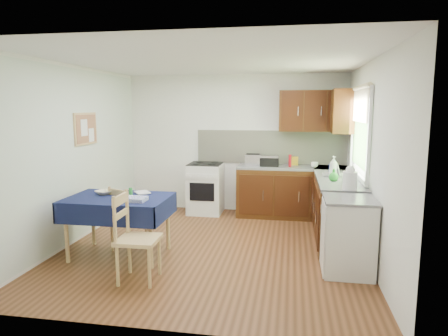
% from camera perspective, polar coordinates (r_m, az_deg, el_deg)
% --- Properties ---
extents(floor, '(4.20, 4.20, 0.00)m').
position_cam_1_polar(floor, '(5.60, -1.53, -11.30)').
color(floor, '#4D2B14').
rests_on(floor, ground).
extents(ceiling, '(4.00, 4.20, 0.02)m').
position_cam_1_polar(ceiling, '(5.30, -1.64, 15.03)').
color(ceiling, white).
rests_on(ceiling, wall_back).
extents(wall_back, '(4.00, 0.02, 2.50)m').
position_cam_1_polar(wall_back, '(7.37, 1.62, 3.49)').
color(wall_back, white).
rests_on(wall_back, ground).
extents(wall_front, '(4.00, 0.02, 2.50)m').
position_cam_1_polar(wall_front, '(3.30, -8.74, -2.98)').
color(wall_front, white).
rests_on(wall_front, ground).
extents(wall_left, '(0.02, 4.20, 2.50)m').
position_cam_1_polar(wall_left, '(6.02, -20.59, 1.80)').
color(wall_left, silver).
rests_on(wall_left, ground).
extents(wall_right, '(0.02, 4.20, 2.50)m').
position_cam_1_polar(wall_right, '(5.29, 20.17, 0.95)').
color(wall_right, white).
rests_on(wall_right, ground).
extents(base_cabinets, '(1.90, 2.30, 0.86)m').
position_cam_1_polar(base_cabinets, '(6.60, 12.32, -4.53)').
color(base_cabinets, black).
rests_on(base_cabinets, ground).
extents(worktop_back, '(1.90, 0.60, 0.04)m').
position_cam_1_polar(worktop_back, '(7.04, 9.75, 0.10)').
color(worktop_back, slate).
rests_on(worktop_back, base_cabinets).
extents(worktop_right, '(0.60, 1.70, 0.04)m').
position_cam_1_polar(worktop_right, '(5.94, 16.02, -1.68)').
color(worktop_right, slate).
rests_on(worktop_right, base_cabinets).
extents(worktop_corner, '(0.60, 0.60, 0.04)m').
position_cam_1_polar(worktop_corner, '(7.07, 15.03, -0.04)').
color(worktop_corner, slate).
rests_on(worktop_corner, base_cabinets).
extents(splashback, '(2.70, 0.02, 0.60)m').
position_cam_1_polar(splashback, '(7.29, 6.67, 2.99)').
color(splashback, beige).
rests_on(splashback, wall_back).
extents(upper_cabinets, '(1.20, 0.85, 0.70)m').
position_cam_1_polar(upper_cabinets, '(6.98, 13.90, 7.89)').
color(upper_cabinets, black).
rests_on(upper_cabinets, wall_back).
extents(stove, '(0.60, 0.61, 0.92)m').
position_cam_1_polar(stove, '(7.27, -2.65, -2.88)').
color(stove, white).
rests_on(stove, ground).
extents(window, '(0.04, 1.48, 1.26)m').
position_cam_1_polar(window, '(5.94, 18.89, 5.68)').
color(window, '#305723').
rests_on(window, wall_right).
extents(fridge, '(0.58, 0.60, 0.89)m').
position_cam_1_polar(fridge, '(4.89, 17.33, -9.24)').
color(fridge, white).
rests_on(fridge, ground).
extents(corkboard, '(0.04, 0.62, 0.47)m').
position_cam_1_polar(corkboard, '(6.24, -19.14, 5.31)').
color(corkboard, tan).
rests_on(corkboard, wall_left).
extents(dining_table, '(1.29, 0.87, 0.78)m').
position_cam_1_polar(dining_table, '(5.30, -14.83, -5.14)').
color(dining_table, '#0E1838').
rests_on(dining_table, ground).
extents(chair_far, '(0.52, 0.52, 0.88)m').
position_cam_1_polar(chair_far, '(5.49, -13.84, -6.84)').
color(chair_far, tan).
rests_on(chair_far, ground).
extents(chair_near, '(0.45, 0.45, 0.99)m').
position_cam_1_polar(chair_near, '(4.55, -12.76, -9.28)').
color(chair_near, tan).
rests_on(chair_near, ground).
extents(toaster, '(0.28, 0.17, 0.21)m').
position_cam_1_polar(toaster, '(7.05, 4.18, 1.18)').
color(toaster, silver).
rests_on(toaster, worktop_back).
extents(sandwich_press, '(0.32, 0.28, 0.19)m').
position_cam_1_polar(sandwich_press, '(7.00, 6.51, 1.04)').
color(sandwich_press, black).
rests_on(sandwich_press, worktop_back).
extents(sauce_bottle, '(0.05, 0.05, 0.21)m').
position_cam_1_polar(sauce_bottle, '(6.93, 9.41, 1.02)').
color(sauce_bottle, red).
rests_on(sauce_bottle, worktop_back).
extents(yellow_packet, '(0.13, 0.10, 0.15)m').
position_cam_1_polar(yellow_packet, '(7.17, 10.08, 1.00)').
color(yellow_packet, gold).
rests_on(yellow_packet, worktop_back).
extents(dish_rack, '(0.42, 0.32, 0.20)m').
position_cam_1_polar(dish_rack, '(6.20, 15.86, -0.84)').
color(dish_rack, gray).
rests_on(dish_rack, worktop_right).
extents(kettle, '(0.18, 0.18, 0.30)m').
position_cam_1_polar(kettle, '(5.19, 17.57, -1.49)').
color(kettle, white).
rests_on(kettle, worktop_right).
extents(cup, '(0.12, 0.12, 0.09)m').
position_cam_1_polar(cup, '(6.95, 12.81, 0.45)').
color(cup, white).
rests_on(cup, worktop_back).
extents(soap_bottle_a, '(0.16, 0.16, 0.31)m').
position_cam_1_polar(soap_bottle_a, '(6.01, 15.35, 0.16)').
color(soap_bottle_a, white).
rests_on(soap_bottle_a, worktop_right).
extents(soap_bottle_b, '(0.13, 0.13, 0.20)m').
position_cam_1_polar(soap_bottle_b, '(6.41, 15.34, 0.17)').
color(soap_bottle_b, blue).
rests_on(soap_bottle_b, worktop_right).
extents(soap_bottle_c, '(0.14, 0.14, 0.17)m').
position_cam_1_polar(soap_bottle_c, '(5.71, 15.40, -0.98)').
color(soap_bottle_c, green).
rests_on(soap_bottle_c, worktop_right).
extents(plate_bowl, '(0.28, 0.28, 0.05)m').
position_cam_1_polar(plate_bowl, '(5.48, -16.73, -3.36)').
color(plate_bowl, beige).
rests_on(plate_bowl, dining_table).
extents(book, '(0.28, 0.29, 0.02)m').
position_cam_1_polar(book, '(5.41, -12.45, -3.53)').
color(book, white).
rests_on(book, dining_table).
extents(spice_jar, '(0.05, 0.05, 0.10)m').
position_cam_1_polar(spice_jar, '(5.33, -13.19, -3.31)').
color(spice_jar, green).
rests_on(spice_jar, dining_table).
extents(tea_towel, '(0.28, 0.22, 0.05)m').
position_cam_1_polar(tea_towel, '(5.00, -12.63, -4.36)').
color(tea_towel, navy).
rests_on(tea_towel, dining_table).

